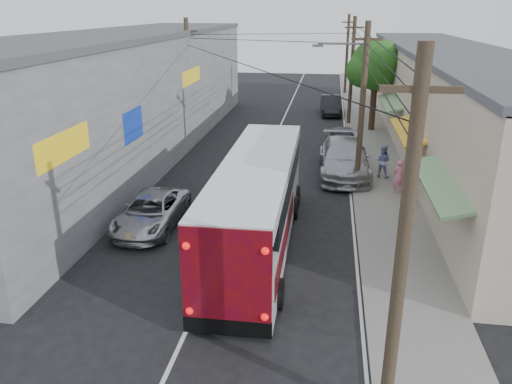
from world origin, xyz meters
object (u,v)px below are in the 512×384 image
jeepney (151,212)px  parked_suv (344,158)px  parked_car_far (331,105)px  parked_car_mid (343,140)px  pedestrian_near (398,176)px  pedestrian_far (383,161)px  coach_bus (257,202)px

jeepney → parked_suv: parked_suv is taller
jeepney → parked_car_far: (7.15, 24.74, 0.11)m
parked_car_far → parked_car_mid: bearing=-89.4°
pedestrian_near → pedestrian_far: (-0.54, 2.32, 0.06)m
jeepney → parked_car_far: bearing=74.3°
parked_suv → parked_car_mid: size_ratio=1.46×
parked_suv → parked_car_far: (-0.80, 16.58, -0.15)m
parked_car_far → parked_suv: bearing=-90.5°
coach_bus → parked_car_far: (2.60, 25.75, -0.97)m
jeepney → pedestrian_far: bearing=38.3°
parked_suv → pedestrian_near: parked_suv is taller
jeepney → parked_car_mid: size_ratio=1.10×
parked_suv → parked_car_mid: (0.00, 4.73, -0.18)m
coach_bus → parked_car_mid: 14.34m
parked_car_far → pedestrian_far: (2.78, -17.02, 0.21)m
coach_bus → parked_car_far: 25.90m
jeepney → pedestrian_far: (9.94, 7.72, 0.32)m
jeepney → pedestrian_far: pedestrian_far is taller
coach_bus → jeepney: (-4.55, 1.01, -1.09)m
jeepney → parked_suv: (7.95, 8.16, 0.26)m
coach_bus → parked_car_far: coach_bus is taller
parked_car_far → pedestrian_near: 19.62m
parked_car_mid → parked_car_far: bearing=91.7°
jeepney → parked_suv: size_ratio=0.76×
jeepney → parked_car_mid: (7.95, 12.89, 0.08)m
pedestrian_near → coach_bus: bearing=27.6°
pedestrian_near → pedestrian_far: size_ratio=0.93×
coach_bus → parked_car_mid: bearing=75.9°
parked_suv → parked_car_mid: bearing=88.1°
coach_bus → pedestrian_far: coach_bus is taller
coach_bus → jeepney: size_ratio=2.44×
parked_car_far → pedestrian_near: (3.32, -19.34, 0.15)m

